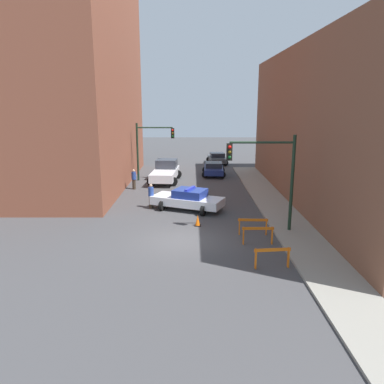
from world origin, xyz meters
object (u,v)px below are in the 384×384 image
at_px(barrier_mid, 257,232).
at_px(traffic_cone, 197,221).
at_px(police_car, 187,199).
at_px(pedestrian_corner, 133,179).
at_px(parked_car_mid, 216,158).
at_px(barrier_front, 271,254).
at_px(white_truck, 164,172).
at_px(traffic_light_near, 270,169).
at_px(parked_car_near, 213,169).
at_px(pedestrian_crossing, 150,196).
at_px(traffic_light_far, 148,143).
at_px(barrier_back, 252,224).

bearing_deg(barrier_mid, traffic_cone, 135.80).
xyz_separation_m(police_car, pedestrian_corner, (-4.52, 6.11, 0.14)).
relative_size(parked_car_mid, barrier_front, 2.75).
xyz_separation_m(white_truck, parked_car_mid, (5.33, 10.15, -0.23)).
distance_m(white_truck, pedestrian_corner, 3.94).
relative_size(police_car, barrier_mid, 3.15).
distance_m(traffic_light_near, white_truck, 15.36).
xyz_separation_m(parked_car_near, parked_car_mid, (0.80, 7.20, 0.00)).
xyz_separation_m(white_truck, parked_car_near, (4.53, 2.95, -0.23)).
height_order(police_car, barrier_mid, police_car).
bearing_deg(barrier_mid, white_truck, 110.19).
height_order(white_truck, pedestrian_corner, white_truck).
bearing_deg(pedestrian_crossing, pedestrian_corner, 52.30).
height_order(traffic_light_near, pedestrian_corner, traffic_light_near).
relative_size(traffic_light_far, traffic_cone, 7.93).
relative_size(traffic_light_far, pedestrian_corner, 3.13).
distance_m(pedestrian_corner, barrier_front, 17.25).
bearing_deg(traffic_cone, barrier_front, -61.31).
xyz_separation_m(white_truck, traffic_cone, (2.73, -12.62, -0.59)).
distance_m(barrier_mid, traffic_cone, 4.16).
bearing_deg(parked_car_near, traffic_light_near, -80.34).
xyz_separation_m(traffic_light_near, white_truck, (-6.60, 13.63, -2.62)).
distance_m(traffic_light_near, parked_car_mid, 23.98).
bearing_deg(parked_car_mid, pedestrian_corner, -123.50).
bearing_deg(barrier_back, traffic_light_far, 115.91).
height_order(traffic_light_far, barrier_mid, traffic_light_far).
bearing_deg(traffic_light_near, pedestrian_crossing, 145.35).
xyz_separation_m(police_car, pedestrian_crossing, (-2.50, 0.43, 0.14)).
height_order(police_car, traffic_cone, police_car).
relative_size(police_car, pedestrian_crossing, 3.04).
bearing_deg(pedestrian_corner, parked_car_near, 115.69).
bearing_deg(traffic_light_far, pedestrian_crossing, -83.42).
height_order(traffic_light_near, traffic_light_far, traffic_light_near).
xyz_separation_m(parked_car_mid, traffic_cone, (-2.60, -22.76, -0.36)).
bearing_deg(traffic_cone, pedestrian_crossing, 129.09).
height_order(barrier_mid, barrier_back, same).
height_order(white_truck, barrier_back, white_truck).
bearing_deg(traffic_light_far, traffic_cone, -72.41).
distance_m(traffic_light_near, barrier_mid, 3.58).
distance_m(pedestrian_crossing, barrier_front, 11.33).
xyz_separation_m(barrier_mid, barrier_back, (-0.03, 1.39, 0.00)).
bearing_deg(white_truck, barrier_back, -63.82).
bearing_deg(traffic_light_far, barrier_mid, -65.99).
distance_m(traffic_light_far, traffic_cone, 14.12).
distance_m(parked_car_near, pedestrian_corner, 9.21).
xyz_separation_m(parked_car_near, pedestrian_crossing, (-4.88, -11.77, 0.19)).
distance_m(white_truck, barrier_mid, 16.53).
bearing_deg(traffic_light_near, white_truck, 115.84).
bearing_deg(traffic_light_near, barrier_back, -152.13).
bearing_deg(police_car, parked_car_near, 12.06).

